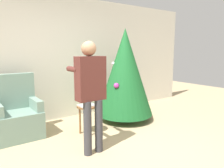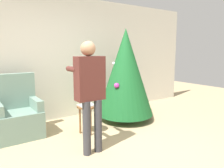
# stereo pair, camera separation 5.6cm
# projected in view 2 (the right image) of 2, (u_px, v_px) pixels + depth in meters

# --- Properties ---
(ground_plane) EXTENTS (14.00, 14.00, 0.00)m
(ground_plane) POSITION_uv_depth(u_px,v_px,m) (113.00, 158.00, 3.14)
(ground_plane) COLOR tan
(wall_back) EXTENTS (8.00, 0.06, 2.70)m
(wall_back) POSITION_uv_depth(u_px,v_px,m) (54.00, 59.00, 4.74)
(wall_back) COLOR beige
(wall_back) RESTS_ON ground_plane
(christmas_tree) EXTENTS (1.22, 1.22, 1.99)m
(christmas_tree) POSITION_uv_depth(u_px,v_px,m) (125.00, 72.00, 4.72)
(christmas_tree) COLOR brown
(christmas_tree) RESTS_ON ground_plane
(armchair) EXTENTS (0.75, 0.69, 1.11)m
(armchair) POSITION_uv_depth(u_px,v_px,m) (18.00, 116.00, 3.90)
(armchair) COLOR gray
(armchair) RESTS_ON ground_plane
(person_standing) EXTENTS (0.44, 0.57, 1.67)m
(person_standing) POSITION_uv_depth(u_px,v_px,m) (90.00, 87.00, 3.20)
(person_standing) COLOR #38383D
(person_standing) RESTS_ON ground_plane
(side_stool) EXTENTS (0.37, 0.37, 0.53)m
(side_stool) POSITION_uv_depth(u_px,v_px,m) (87.00, 111.00, 4.02)
(side_stool) COLOR brown
(side_stool) RESTS_ON ground_plane
(laptop) EXTENTS (0.29, 0.24, 0.02)m
(laptop) POSITION_uv_depth(u_px,v_px,m) (87.00, 105.00, 4.00)
(laptop) COLOR silver
(laptop) RESTS_ON side_stool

